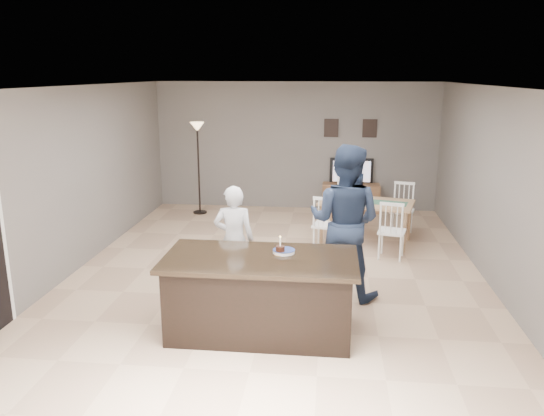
# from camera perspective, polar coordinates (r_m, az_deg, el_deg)

# --- Properties ---
(floor) EXTENTS (8.00, 8.00, 0.00)m
(floor) POSITION_cam_1_polar(r_m,az_deg,el_deg) (7.88, 0.49, -7.08)
(floor) COLOR tan
(floor) RESTS_ON ground
(room_shell) EXTENTS (8.00, 8.00, 8.00)m
(room_shell) POSITION_cam_1_polar(r_m,az_deg,el_deg) (7.43, 0.52, 5.05)
(room_shell) COLOR slate
(room_shell) RESTS_ON floor
(kitchen_island) EXTENTS (2.15, 1.10, 0.90)m
(kitchen_island) POSITION_cam_1_polar(r_m,az_deg,el_deg) (6.05, -1.24, -9.28)
(kitchen_island) COLOR black
(kitchen_island) RESTS_ON floor
(tv_console) EXTENTS (1.20, 0.40, 0.60)m
(tv_console) POSITION_cam_1_polar(r_m,az_deg,el_deg) (11.37, 8.45, 1.10)
(tv_console) COLOR brown
(tv_console) RESTS_ON floor
(television) EXTENTS (0.91, 0.12, 0.53)m
(television) POSITION_cam_1_polar(r_m,az_deg,el_deg) (11.32, 8.55, 3.95)
(television) COLOR black
(television) RESTS_ON tv_console
(tv_screen_glow) EXTENTS (0.78, 0.00, 0.78)m
(tv_screen_glow) POSITION_cam_1_polar(r_m,az_deg,el_deg) (11.24, 8.56, 3.91)
(tv_screen_glow) COLOR #D05A17
(tv_screen_glow) RESTS_ON tv_console
(picture_frames) EXTENTS (1.10, 0.02, 0.38)m
(picture_frames) POSITION_cam_1_polar(r_m,az_deg,el_deg) (11.33, 8.43, 8.50)
(picture_frames) COLOR black
(picture_frames) RESTS_ON room_shell
(woman) EXTENTS (0.56, 0.39, 1.47)m
(woman) POSITION_cam_1_polar(r_m,az_deg,el_deg) (7.04, -4.10, -3.43)
(woman) COLOR silver
(woman) RESTS_ON floor
(man) EXTENTS (1.17, 1.04, 2.01)m
(man) POSITION_cam_1_polar(r_m,az_deg,el_deg) (6.93, 7.82, -1.47)
(man) COLOR #1B263D
(man) RESTS_ON floor
(birthday_cake) EXTENTS (0.14, 0.14, 0.22)m
(birthday_cake) POSITION_cam_1_polar(r_m,az_deg,el_deg) (5.95, 0.89, -4.55)
(birthday_cake) COLOR gold
(birthday_cake) RESTS_ON kitchen_island
(plate_stack) EXTENTS (0.25, 0.25, 0.04)m
(plate_stack) POSITION_cam_1_polar(r_m,az_deg,el_deg) (6.01, 1.29, -4.68)
(plate_stack) COLOR white
(plate_stack) RESTS_ON kitchen_island
(dining_table) EXTENTS (1.85, 2.05, 0.95)m
(dining_table) POSITION_cam_1_polar(r_m,az_deg,el_deg) (9.28, 10.10, -0.06)
(dining_table) COLOR #A67B5A
(dining_table) RESTS_ON floor
(floor_lamp) EXTENTS (0.29, 0.29, 1.90)m
(floor_lamp) POSITION_cam_1_polar(r_m,az_deg,el_deg) (11.02, -7.99, 6.92)
(floor_lamp) COLOR black
(floor_lamp) RESTS_ON floor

